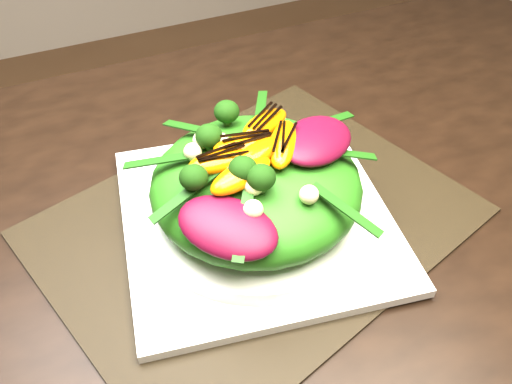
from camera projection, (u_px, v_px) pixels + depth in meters
name	position (u px, v px, depth m)	size (l,w,h in m)	color
dining_table	(170.00, 293.00, 0.57)	(1.60, 0.90, 0.75)	black
placemat	(256.00, 221.00, 0.62)	(0.46, 0.35, 0.00)	black
plate_base	(256.00, 217.00, 0.61)	(0.29, 0.29, 0.01)	silver
salad_bowl	(256.00, 208.00, 0.60)	(0.25, 0.25, 0.02)	white
lettuce_mound	(256.00, 184.00, 0.58)	(0.23, 0.23, 0.08)	#286913
radicchio_leaf	(316.00, 140.00, 0.56)	(0.10, 0.06, 0.02)	#4A081A
orange_segment	(237.00, 144.00, 0.55)	(0.07, 0.03, 0.02)	#CB5D03
broccoli_floret	(181.00, 153.00, 0.54)	(0.04, 0.04, 0.04)	black
macadamia_nut	(316.00, 171.00, 0.53)	(0.02, 0.02, 0.02)	beige
balsamic_drizzle	(236.00, 136.00, 0.55)	(0.05, 0.00, 0.00)	black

